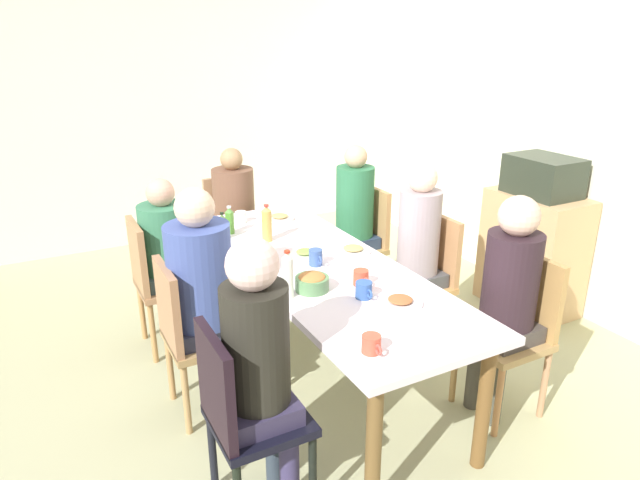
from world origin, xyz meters
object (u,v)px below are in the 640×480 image
at_px(chair_2, 156,278).
at_px(plate_0, 353,250).
at_px(cup_0, 241,217).
at_px(bottle_0, 288,275).
at_px(chair_1, 241,412).
at_px(microwave, 543,176).
at_px(bottle_3, 230,221).
at_px(plate_2, 305,254).
at_px(person_3, 202,282).
at_px(person_0, 234,205).
at_px(person_5, 417,244).
at_px(person_1, 259,356).
at_px(cup_4, 316,257).
at_px(plate_3, 400,302).
at_px(chair_6, 363,238).
at_px(cup_5, 364,290).
at_px(person_2, 168,248).
at_px(cup_1, 361,278).
at_px(cup_3, 262,213).
at_px(side_cabinet, 532,252).
at_px(cup_2, 372,344).
at_px(bowl_0, 312,282).
at_px(bottle_1, 267,224).
at_px(person_4, 508,290).
at_px(chair_0, 232,225).
at_px(dining_table, 320,276).
at_px(plate_1, 280,218).
at_px(bottle_2, 223,227).
at_px(chair_3, 190,330).
at_px(chair_4, 515,325).
at_px(person_6, 353,213).

distance_m(chair_2, plate_0, 1.30).
bearing_deg(cup_0, bottle_0, -9.69).
bearing_deg(chair_1, microwave, 107.63).
height_order(chair_2, bottle_3, bottle_3).
bearing_deg(plate_2, person_3, -77.24).
xyz_separation_m(person_0, person_5, (1.46, 0.70, 0.03)).
bearing_deg(plate_2, person_1, -36.12).
bearing_deg(cup_4, person_3, -90.24).
bearing_deg(bottle_3, plate_3, 15.56).
xyz_separation_m(person_3, chair_6, (-0.78, 1.50, -0.26)).
relative_size(person_3, cup_5, 10.65).
relative_size(person_0, person_5, 0.92).
bearing_deg(person_5, plate_2, -102.20).
height_order(person_0, person_2, person_0).
height_order(person_2, cup_1, person_2).
relative_size(cup_3, side_cabinet, 0.13).
bearing_deg(bottle_3, cup_2, 0.68).
height_order(plate_3, bottle_0, bottle_0).
bearing_deg(cup_0, plate_3, 8.84).
xyz_separation_m(person_5, bowl_0, (0.29, -0.90, 0.05)).
xyz_separation_m(bottle_0, bottle_1, (-0.81, 0.23, -0.01)).
bearing_deg(cup_3, person_4, 21.38).
xyz_separation_m(person_0, cup_5, (1.95, -0.01, 0.08)).
relative_size(chair_0, cup_3, 7.94).
xyz_separation_m(chair_0, cup_1, (1.91, 0.06, 0.27)).
relative_size(dining_table, plate_1, 11.12).
distance_m(chair_2, bottle_2, 0.55).
bearing_deg(chair_0, plate_2, -0.74).
bearing_deg(chair_3, chair_4, 63.75).
bearing_deg(dining_table, chair_3, -90.00).
height_order(person_4, plate_3, person_4).
distance_m(person_1, cup_4, 1.03).
xyz_separation_m(person_2, person_4, (1.56, 1.40, 0.05)).
bearing_deg(chair_1, chair_2, 180.00).
relative_size(chair_2, person_6, 0.72).
height_order(dining_table, cup_3, cup_3).
bearing_deg(person_1, person_5, 119.13).
relative_size(chair_6, plate_3, 4.02).
relative_size(bowl_0, bottle_1, 0.73).
height_order(person_0, person_5, person_5).
distance_m(person_6, plate_3, 1.54).
xyz_separation_m(plate_1, bottle_2, (0.21, -0.50, 0.07)).
xyz_separation_m(bottle_0, microwave, (-0.36, 2.20, 0.18)).
bearing_deg(chair_4, chair_0, -161.25).
xyz_separation_m(cup_0, bottle_3, (0.18, -0.14, 0.05)).
bearing_deg(chair_3, chair_0, 152.96).
xyz_separation_m(chair_0, cup_5, (2.04, -0.01, 0.27)).
height_order(chair_2, plate_1, chair_2).
relative_size(person_1, chair_4, 1.42).
xyz_separation_m(chair_4, bowl_0, (-0.49, -0.99, 0.28)).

